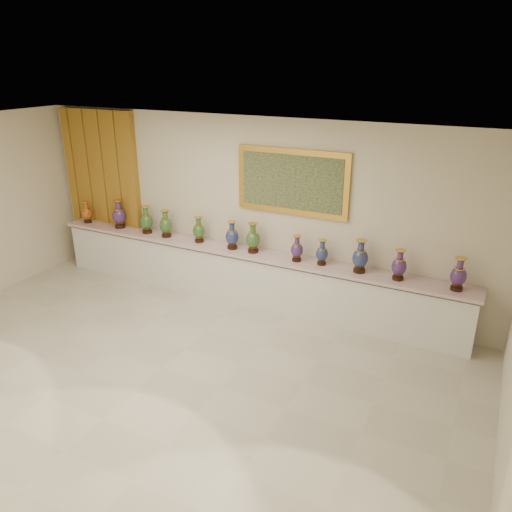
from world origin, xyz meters
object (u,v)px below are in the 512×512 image
(vase_0, at_px, (87,213))
(vase_2, at_px, (146,221))
(counter, at_px, (243,276))
(vase_1, at_px, (119,215))

(vase_0, xyz_separation_m, vase_2, (1.39, 0.03, 0.04))
(counter, bearing_deg, vase_0, -179.23)
(vase_2, bearing_deg, counter, 0.42)
(counter, xyz_separation_m, vase_0, (-3.32, -0.04, 0.65))
(vase_0, bearing_deg, vase_1, 3.18)
(vase_0, distance_m, vase_2, 1.39)
(vase_0, relative_size, vase_2, 0.83)
(vase_2, bearing_deg, vase_1, 178.95)
(counter, bearing_deg, vase_1, -179.94)
(counter, height_order, vase_2, vase_2)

